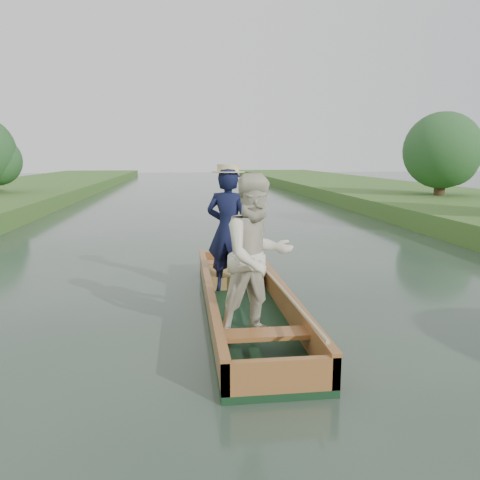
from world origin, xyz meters
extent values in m
plane|color=#283D30|center=(0.00, 0.00, 0.00)|extent=(120.00, 120.00, 0.00)
cylinder|color=#47331E|center=(9.80, 12.05, 1.02)|extent=(0.44, 0.44, 2.05)
sphere|color=#204D1E|center=(9.80, 12.05, 2.45)|extent=(3.13, 3.13, 3.13)
sphere|color=#204D1E|center=(10.40, 12.35, 2.05)|extent=(2.20, 2.20, 2.20)
cube|color=black|center=(0.00, 0.00, 0.04)|extent=(1.10, 5.00, 0.08)
cube|color=#9D6030|center=(-0.51, 0.00, 0.24)|extent=(0.08, 5.00, 0.32)
cube|color=#9D6030|center=(0.51, 0.00, 0.24)|extent=(0.08, 5.00, 0.32)
cube|color=#9D6030|center=(0.00, 2.46, 0.24)|extent=(1.10, 0.08, 0.32)
cube|color=#9D6030|center=(0.00, -2.46, 0.24)|extent=(1.10, 0.08, 0.32)
cube|color=#9D6030|center=(-0.51, 0.00, 0.42)|extent=(0.10, 5.00, 0.04)
cube|color=#9D6030|center=(0.51, 0.00, 0.42)|extent=(0.10, 5.00, 0.04)
cube|color=#9D6030|center=(0.00, 1.90, 0.30)|extent=(0.94, 0.30, 0.05)
cube|color=#9D6030|center=(0.00, -1.60, 0.30)|extent=(0.94, 0.30, 0.05)
imported|color=#101434|center=(-0.15, 0.87, 1.06)|extent=(0.85, 0.73, 1.97)
cylinder|color=beige|center=(-0.15, 0.87, 2.01)|extent=(0.52, 0.52, 0.12)
imported|color=beige|center=(-0.01, -1.08, 1.05)|extent=(1.14, 1.03, 1.94)
cube|color=#A16534|center=(-0.01, 1.33, 0.19)|extent=(0.85, 0.90, 0.22)
sphere|color=tan|center=(0.26, 1.23, 0.41)|extent=(0.19, 0.19, 0.19)
sphere|color=tan|center=(0.26, 1.22, 0.55)|extent=(0.15, 0.15, 0.15)
sphere|color=tan|center=(0.21, 1.22, 0.61)|extent=(0.05, 0.05, 0.05)
sphere|color=tan|center=(0.32, 1.22, 0.61)|extent=(0.05, 0.05, 0.05)
sphere|color=tan|center=(0.26, 1.16, 0.54)|extent=(0.06, 0.06, 0.06)
sphere|color=tan|center=(0.18, 1.21, 0.44)|extent=(0.07, 0.07, 0.07)
sphere|color=tan|center=(0.35, 1.21, 0.44)|extent=(0.07, 0.07, 0.07)
sphere|color=tan|center=(0.22, 1.20, 0.32)|extent=(0.08, 0.08, 0.08)
sphere|color=tan|center=(0.31, 1.20, 0.32)|extent=(0.08, 0.08, 0.08)
cylinder|color=silver|center=(-0.10, 1.90, 0.33)|extent=(0.07, 0.07, 0.01)
cylinder|color=silver|center=(-0.10, 1.90, 0.37)|extent=(0.01, 0.01, 0.08)
ellipsoid|color=silver|center=(-0.10, 1.90, 0.43)|extent=(0.09, 0.09, 0.05)
cylinder|color=tan|center=(0.43, -0.18, 0.46)|extent=(0.04, 4.56, 0.20)
camera|label=1|loc=(-0.86, -6.35, 2.20)|focal=35.00mm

